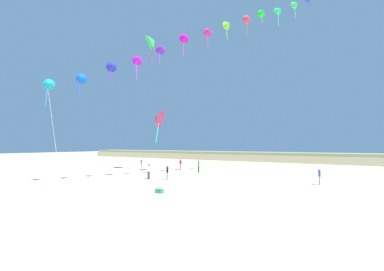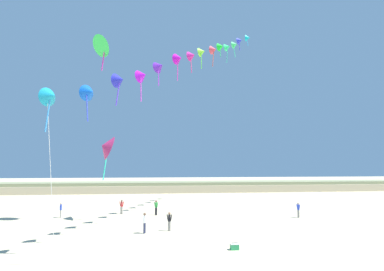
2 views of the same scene
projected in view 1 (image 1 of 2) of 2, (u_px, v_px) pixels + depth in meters
ground_plane at (131, 193)px, 20.26m from camera, size 240.00×240.00×0.00m
dune_ridge at (279, 157)px, 59.06m from camera, size 120.00×8.31×2.14m
person_near_left at (167, 171)px, 27.97m from camera, size 0.53×0.36×1.62m
person_near_right at (199, 165)px, 35.75m from camera, size 0.51×0.44×1.68m
person_mid_center at (149, 170)px, 28.56m from camera, size 0.34×0.57×1.70m
person_far_left at (141, 163)px, 40.88m from camera, size 0.26×0.57×1.65m
person_far_right at (319, 175)px, 24.49m from camera, size 0.22×0.57×1.62m
person_far_center at (181, 164)px, 39.09m from camera, size 0.58×0.22×1.64m
kite_banner_string at (217, 29)px, 31.72m from camera, size 22.37×31.08×27.79m
large_kite_low_lead at (157, 118)px, 36.91m from camera, size 2.48×3.07×4.97m
large_kite_mid_trail at (152, 42)px, 36.84m from camera, size 3.08×3.09×4.08m
beach_cooler at (159, 190)px, 20.38m from camera, size 0.58×0.41×0.46m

